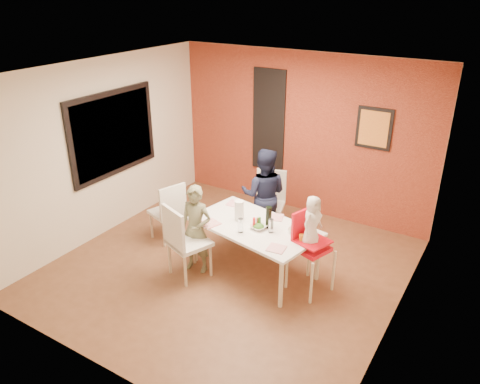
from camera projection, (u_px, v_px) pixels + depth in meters
The scene contains 35 objects.
ground at pixel (229, 267), 6.58m from camera, with size 4.50×4.50×0.00m, color brown.
ceiling at pixel (227, 73), 5.46m from camera, with size 4.50×4.50×0.02m, color white.
wall_back at pixel (301, 134), 7.77m from camera, with size 4.50×0.02×2.70m, color beige.
wall_front at pixel (94, 260), 4.28m from camera, with size 4.50×0.02×2.70m, color beige.
wall_left at pixel (104, 149), 7.09m from camera, with size 0.02×4.50×2.70m, color beige.
wall_right at pixel (406, 222), 4.95m from camera, with size 0.02×4.50×2.70m, color beige.
brick_accent_wall at pixel (301, 135), 7.75m from camera, with size 4.50×0.02×2.70m, color maroon.
picture_window_frame at pixel (113, 133), 7.15m from camera, with size 0.05×1.70×1.30m, color black.
picture_window_pane at pixel (114, 133), 7.15m from camera, with size 0.02×1.55×1.15m, color black.
glassblock_strip at pixel (269, 121), 7.96m from camera, with size 0.55×0.03×1.70m, color silver.
glassblock_surround at pixel (269, 121), 7.96m from camera, with size 0.60×0.03×1.76m, color black.
art_print_frame at pixel (374, 128), 7.04m from camera, with size 0.54×0.03×0.64m, color black.
art_print_canvas at pixel (374, 129), 7.03m from camera, with size 0.44×0.01×0.54m, color orange.
dining_table at pixel (255, 229), 6.27m from camera, with size 1.84×1.25×0.71m.
chair_near at pixel (183, 239), 6.13m from camera, with size 0.63×0.63×1.06m.
chair_far at pixel (270, 199), 7.33m from camera, with size 0.58×0.58×1.00m.
chair_left at pixel (169, 210), 7.04m from camera, with size 0.56×0.56×0.96m.
high_chair at pixel (309, 244), 5.89m from camera, with size 0.57×0.57×1.09m.
child_near at pixel (196, 229), 6.30m from camera, with size 0.46×0.30×1.25m, color #606045.
child_far at pixel (264, 195), 7.06m from camera, with size 0.71×0.55×1.46m, color black.
toddler at pixel (312, 222), 5.73m from camera, with size 0.33×0.22×0.68m, color silver.
plate_near_left at pixel (210, 223), 6.27m from camera, with size 0.23×0.23×0.01m, color white.
plate_far_mid at pixel (275, 217), 6.43m from camera, with size 0.22×0.22×0.01m, color white.
plate_near_right at pixel (276, 248), 5.69m from camera, with size 0.21×0.21×0.01m, color white.
plate_far_left at pixel (235, 204), 6.83m from camera, with size 0.21×0.21×0.01m, color white.
salad_bowl_a at pixel (259, 227), 6.14m from camera, with size 0.21×0.21×0.05m, color white.
salad_bowl_b at pixel (296, 230), 6.05m from camera, with size 0.22×0.22×0.05m, color white.
wine_bottle at pixel (269, 217), 6.12m from camera, with size 0.08×0.08×0.30m, color black.
wine_glass_a at pixel (241, 225), 6.03m from camera, with size 0.07×0.07×0.20m, color white.
wine_glass_b at pixel (271, 226), 6.03m from camera, with size 0.07×0.07×0.19m, color white.
paper_towel_roll at pixel (239, 210), 6.32m from camera, with size 0.13×0.13×0.28m, color white.
condiment_red at pixel (254, 223), 6.13m from camera, with size 0.04×0.04×0.15m, color red.
condiment_green at pixel (260, 222), 6.16m from camera, with size 0.04×0.04×0.14m, color #2C7226.
condiment_brown at pixel (258, 222), 6.17m from camera, with size 0.03×0.03×0.13m, color brown.
sippy_cup at pixel (301, 238), 5.82m from camera, with size 0.06×0.06×0.10m, color orange.
Camera 1 is at (3.04, -4.65, 3.69)m, focal length 35.00 mm.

